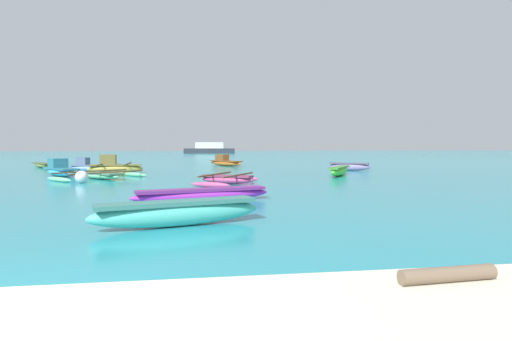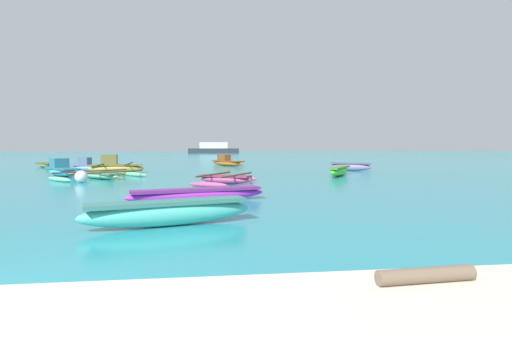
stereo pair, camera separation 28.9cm
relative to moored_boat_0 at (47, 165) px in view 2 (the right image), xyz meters
The scene contains 14 objects.
moored_boat_0 is the anchor object (origin of this frame).
moored_boat_1 21.55m from the moored_boat_0, 59.87° to the right, with size 3.83×1.47×0.37m.
moored_boat_2 5.92m from the moored_boat_0, 47.56° to the right, with size 2.43×1.43×0.82m.
moored_boat_3 9.19m from the moored_boat_0, 65.49° to the right, with size 2.51×2.92×0.89m.
moored_boat_4 24.21m from the moored_boat_0, 64.71° to the right, with size 3.25×1.44×0.48m.
moored_boat_5 8.91m from the moored_boat_0, 47.32° to the right, with size 2.99×4.43×1.05m.
moored_boat_6 12.04m from the moored_boat_0, 59.23° to the right, with size 4.22×4.18×0.36m.
moored_boat_7 20.73m from the moored_boat_0, 17.26° to the right, with size 2.45×1.68×0.49m.
moored_boat_8 18.00m from the moored_boat_0, 48.93° to the right, with size 2.89×3.53×0.41m.
moored_boat_9 12.67m from the moored_boat_0, ahead, with size 2.56×3.46×0.87m.
moored_boat_10 20.40m from the moored_boat_0, 29.43° to the right, with size 2.17×3.11×0.47m.
mooring_buoy_1 13.79m from the moored_boat_0, 64.37° to the right, with size 0.51×0.51×0.51m.
driftwood_0 28.99m from the moored_boat_0, 62.79° to the right, with size 1.07×0.23×0.16m.
distant_ferry 54.20m from the moored_boat_0, 76.50° to the left, with size 10.26×2.26×2.26m.
Camera 2 is at (2.08, -3.21, 1.51)m, focal length 28.00 mm.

